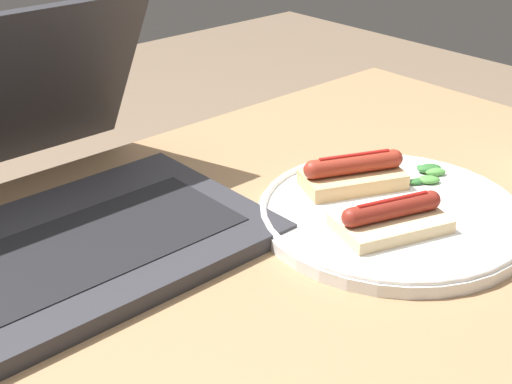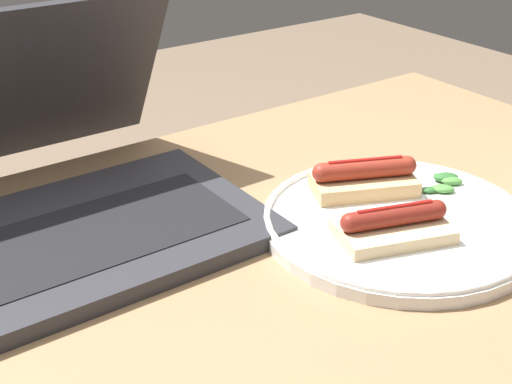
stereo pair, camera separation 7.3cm
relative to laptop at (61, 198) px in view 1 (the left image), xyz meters
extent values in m
cube|color=#93704C|center=(0.09, -0.20, -0.06)|extent=(1.25, 0.72, 0.04)
cylinder|color=#93704C|center=(0.64, 0.08, -0.42)|extent=(0.05, 0.05, 0.68)
cube|color=#2D2D33|center=(0.00, -0.05, -0.03)|extent=(0.36, 0.25, 0.02)
cube|color=black|center=(0.00, -0.07, -0.02)|extent=(0.29, 0.14, 0.00)
cylinder|color=white|center=(0.28, -0.22, -0.03)|extent=(0.30, 0.30, 0.01)
torus|color=white|center=(0.28, -0.22, -0.03)|extent=(0.29, 0.29, 0.01)
cube|color=#D6B784|center=(0.25, -0.25, -0.02)|extent=(0.13, 0.10, 0.01)
cylinder|color=maroon|center=(0.25, -0.25, 0.00)|extent=(0.10, 0.05, 0.02)
sphere|color=maroon|center=(0.30, -0.26, 0.00)|extent=(0.02, 0.02, 0.02)
sphere|color=maroon|center=(0.20, -0.23, 0.00)|extent=(0.02, 0.02, 0.02)
cylinder|color=red|center=(0.25, -0.25, 0.01)|extent=(0.08, 0.03, 0.01)
cube|color=tan|center=(0.30, -0.15, -0.02)|extent=(0.13, 0.10, 0.02)
cylinder|color=maroon|center=(0.30, -0.15, 0.00)|extent=(0.10, 0.06, 0.02)
sphere|color=maroon|center=(0.34, -0.17, 0.00)|extent=(0.02, 0.02, 0.02)
sphere|color=maroon|center=(0.25, -0.13, 0.00)|extent=(0.02, 0.02, 0.02)
cylinder|color=red|center=(0.30, -0.15, 0.01)|extent=(0.08, 0.04, 0.01)
ellipsoid|color=#4C8E3D|center=(0.40, -0.20, -0.02)|extent=(0.03, 0.03, 0.01)
ellipsoid|color=#4C8E3D|center=(0.40, -0.20, -0.03)|extent=(0.02, 0.02, 0.01)
ellipsoid|color=#4C8E3D|center=(0.37, -0.20, -0.03)|extent=(0.02, 0.02, 0.00)
ellipsoid|color=#2D662D|center=(0.40, -0.19, -0.02)|extent=(0.04, 0.03, 0.01)
ellipsoid|color=#2D662D|center=(0.36, -0.20, -0.02)|extent=(0.02, 0.02, 0.01)
ellipsoid|color=#4C8E3D|center=(0.37, -0.21, -0.02)|extent=(0.03, 0.03, 0.01)
ellipsoid|color=#2D662D|center=(0.39, -0.18, -0.03)|extent=(0.02, 0.02, 0.01)
camera|label=1|loc=(-0.29, -0.64, 0.35)|focal=50.00mm
camera|label=2|loc=(-0.24, -0.68, 0.35)|focal=50.00mm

